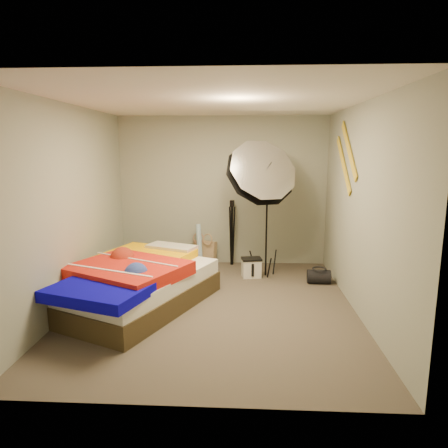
# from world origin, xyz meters

# --- Properties ---
(floor) EXTENTS (4.00, 4.00, 0.00)m
(floor) POSITION_xyz_m (0.00, 0.00, 0.00)
(floor) COLOR brown
(floor) RESTS_ON ground
(ceiling) EXTENTS (4.00, 4.00, 0.00)m
(ceiling) POSITION_xyz_m (0.00, 0.00, 2.50)
(ceiling) COLOR silver
(ceiling) RESTS_ON wall_back
(wall_back) EXTENTS (3.50, 0.00, 3.50)m
(wall_back) POSITION_xyz_m (0.00, 2.00, 1.25)
(wall_back) COLOR gray
(wall_back) RESTS_ON floor
(wall_front) EXTENTS (3.50, 0.00, 3.50)m
(wall_front) POSITION_xyz_m (0.00, -2.00, 1.25)
(wall_front) COLOR gray
(wall_front) RESTS_ON floor
(wall_left) EXTENTS (0.00, 4.00, 4.00)m
(wall_left) POSITION_xyz_m (-1.75, 0.00, 1.25)
(wall_left) COLOR gray
(wall_left) RESTS_ON floor
(wall_right) EXTENTS (0.00, 4.00, 4.00)m
(wall_right) POSITION_xyz_m (1.75, 0.00, 1.25)
(wall_right) COLOR gray
(wall_right) RESTS_ON floor
(tote_bag) EXTENTS (0.44, 0.32, 0.41)m
(tote_bag) POSITION_xyz_m (-0.30, 1.90, 0.20)
(tote_bag) COLOR tan
(tote_bag) RESTS_ON floor
(wrapping_roll) EXTENTS (0.16, 0.23, 0.74)m
(wrapping_roll) POSITION_xyz_m (-0.37, 1.68, 0.37)
(wrapping_roll) COLOR #5995B8
(wrapping_roll) RESTS_ON floor
(camera_case) EXTENTS (0.31, 0.25, 0.28)m
(camera_case) POSITION_xyz_m (0.49, 1.21, 0.14)
(camera_case) COLOR silver
(camera_case) RESTS_ON floor
(duffel_bag) EXTENTS (0.34, 0.22, 0.21)m
(duffel_bag) POSITION_xyz_m (1.49, 0.96, 0.10)
(duffel_bag) COLOR black
(duffel_bag) RESTS_ON floor
(wall_stripe_upper) EXTENTS (0.02, 0.91, 0.78)m
(wall_stripe_upper) POSITION_xyz_m (1.73, 0.60, 1.95)
(wall_stripe_upper) COLOR gold
(wall_stripe_upper) RESTS_ON wall_right
(wall_stripe_lower) EXTENTS (0.02, 0.91, 0.78)m
(wall_stripe_lower) POSITION_xyz_m (1.73, 0.85, 1.75)
(wall_stripe_lower) COLOR gold
(wall_stripe_lower) RESTS_ON wall_right
(bed) EXTENTS (2.12, 2.53, 0.60)m
(bed) POSITION_xyz_m (-1.01, -0.01, 0.30)
(bed) COLOR #43351F
(bed) RESTS_ON floor
(photo_umbrella) EXTENTS (1.15, 1.06, 2.21)m
(photo_umbrella) POSITION_xyz_m (0.60, 1.13, 1.59)
(photo_umbrella) COLOR black
(photo_umbrella) RESTS_ON floor
(camera_tripod) EXTENTS (0.08, 0.08, 1.11)m
(camera_tripod) POSITION_xyz_m (0.17, 1.87, 0.64)
(camera_tripod) COLOR black
(camera_tripod) RESTS_ON floor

